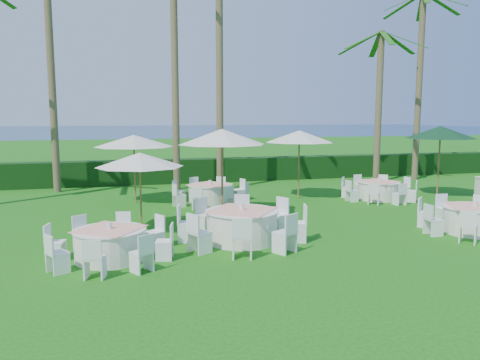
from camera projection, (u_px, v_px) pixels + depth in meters
The scene contains 18 objects.
ground at pixel (289, 240), 12.85m from camera, with size 120.00×120.00×0.00m, color #165D10.
hedge at pixel (207, 170), 24.27m from camera, with size 34.00×1.00×1.20m, color black.
ocean at pixel (136, 131), 110.59m from camera, with size 260.00×260.00×0.00m, color #061C44.
banquet_table_a at pixel (110, 243), 11.04m from camera, with size 2.97×2.97×0.91m.
banquet_table_b at pixel (242, 225), 12.65m from camera, with size 3.46×3.46×1.04m.
banquet_table_c at pixel (474, 219), 13.61m from camera, with size 3.10×3.10×0.94m.
banquet_table_e at pixel (210, 193), 18.16m from camera, with size 3.00×3.00×0.92m.
banquet_table_f at pixel (378, 190), 19.07m from camera, with size 2.97×2.97×0.90m.
umbrella_a at pixel (140, 160), 13.29m from camera, with size 2.50×2.50×2.35m.
umbrella_b at pixel (222, 137), 15.32m from camera, with size 2.90×2.90×2.97m.
umbrella_c at pixel (134, 141), 18.01m from camera, with size 3.02×3.02×2.67m.
umbrella_d at pixel (299, 136), 19.09m from camera, with size 2.85×2.85×2.80m.
umbrella_green at pixel (440, 132), 19.35m from camera, with size 2.82×2.82×2.98m.
palm_a at pixel (50, 47), 20.18m from camera, with size 4.40×4.12×11.72m.
palm_b at pixel (175, 67), 21.01m from camera, with size 4.40×4.17×10.21m.
palm_c at pixel (220, 65), 20.84m from camera, with size 4.38×4.23×10.33m.
palm_d at pixel (379, 100), 23.33m from camera, with size 4.36×4.27×7.53m.
palm_e at pixel (419, 79), 24.51m from camera, with size 4.40×3.96×9.65m.
Camera 1 is at (-4.49, -11.76, 3.37)m, focal length 35.00 mm.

